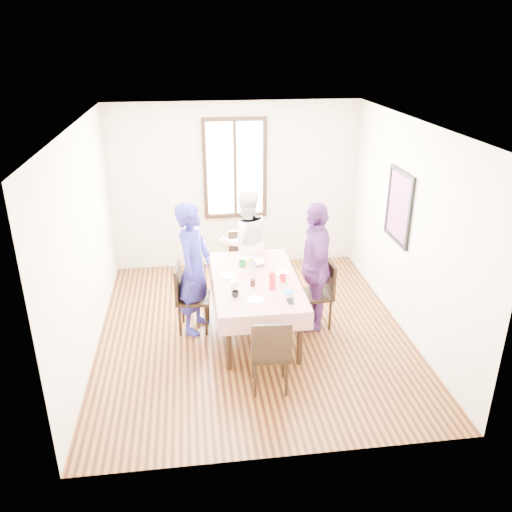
% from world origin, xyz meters
% --- Properties ---
extents(ground, '(4.50, 4.50, 0.00)m').
position_xyz_m(ground, '(0.00, 0.00, 0.00)').
color(ground, black).
rests_on(ground, ground).
extents(back_wall, '(4.00, 0.00, 4.00)m').
position_xyz_m(back_wall, '(0.00, 2.25, 1.35)').
color(back_wall, beige).
rests_on(back_wall, ground).
extents(right_wall, '(0.00, 4.50, 4.50)m').
position_xyz_m(right_wall, '(2.00, 0.00, 1.35)').
color(right_wall, beige).
rests_on(right_wall, ground).
extents(window_frame, '(1.02, 0.06, 1.62)m').
position_xyz_m(window_frame, '(0.00, 2.23, 1.65)').
color(window_frame, black).
rests_on(window_frame, back_wall).
extents(window_pane, '(0.90, 0.02, 1.50)m').
position_xyz_m(window_pane, '(0.00, 2.24, 1.65)').
color(window_pane, white).
rests_on(window_pane, back_wall).
extents(art_poster, '(0.04, 0.76, 0.96)m').
position_xyz_m(art_poster, '(1.98, 0.30, 1.55)').
color(art_poster, red).
rests_on(art_poster, right_wall).
extents(dining_table, '(0.96, 1.75, 0.75)m').
position_xyz_m(dining_table, '(0.04, 0.00, 0.38)').
color(dining_table, black).
rests_on(dining_table, ground).
extents(tablecloth, '(1.08, 1.87, 0.01)m').
position_xyz_m(tablecloth, '(0.04, 0.00, 0.76)').
color(tablecloth, '#5D0408').
rests_on(tablecloth, dining_table).
extents(chair_left, '(0.47, 0.47, 0.91)m').
position_xyz_m(chair_left, '(-0.76, 0.17, 0.46)').
color(chair_left, black).
rests_on(chair_left, ground).
extents(chair_right, '(0.45, 0.45, 0.91)m').
position_xyz_m(chair_right, '(0.84, 0.06, 0.46)').
color(chair_right, black).
rests_on(chair_right, ground).
extents(chair_far, '(0.47, 0.47, 0.91)m').
position_xyz_m(chair_far, '(0.04, 1.20, 0.46)').
color(chair_far, black).
rests_on(chair_far, ground).
extents(chair_near, '(0.45, 0.45, 0.91)m').
position_xyz_m(chair_near, '(0.04, -1.20, 0.46)').
color(chair_near, black).
rests_on(chair_near, ground).
extents(person_left, '(0.64, 0.75, 1.75)m').
position_xyz_m(person_left, '(-0.74, 0.17, 0.88)').
color(person_left, navy).
rests_on(person_left, ground).
extents(person_far, '(0.88, 0.75, 1.61)m').
position_xyz_m(person_far, '(0.04, 1.18, 0.80)').
color(person_far, white).
rests_on(person_far, ground).
extents(person_right, '(0.50, 1.05, 1.73)m').
position_xyz_m(person_right, '(0.82, 0.06, 0.87)').
color(person_right, '#562A6B').
rests_on(person_right, ground).
extents(mug_black, '(0.10, 0.10, 0.07)m').
position_xyz_m(mug_black, '(-0.26, -0.45, 0.80)').
color(mug_black, black).
rests_on(mug_black, tablecloth).
extents(mug_flag, '(0.12, 0.12, 0.09)m').
position_xyz_m(mug_flag, '(0.37, -0.12, 0.81)').
color(mug_flag, red).
rests_on(mug_flag, tablecloth).
extents(mug_green, '(0.12, 0.12, 0.08)m').
position_xyz_m(mug_green, '(-0.09, 0.40, 0.80)').
color(mug_green, '#0C7226').
rests_on(mug_green, tablecloth).
extents(serving_bowl, '(0.25, 0.25, 0.06)m').
position_xyz_m(serving_bowl, '(0.11, 0.44, 0.79)').
color(serving_bowl, white).
rests_on(serving_bowl, tablecloth).
extents(juice_carton, '(0.07, 0.07, 0.22)m').
position_xyz_m(juice_carton, '(0.21, -0.30, 0.87)').
color(juice_carton, red).
rests_on(juice_carton, tablecloth).
extents(butter_tub, '(0.11, 0.11, 0.05)m').
position_xyz_m(butter_tub, '(0.37, -0.52, 0.79)').
color(butter_tub, white).
rests_on(butter_tub, tablecloth).
extents(jam_jar, '(0.06, 0.06, 0.09)m').
position_xyz_m(jam_jar, '(-0.02, -0.20, 0.81)').
color(jam_jar, black).
rests_on(jam_jar, tablecloth).
extents(drinking_glass, '(0.08, 0.08, 0.11)m').
position_xyz_m(drinking_glass, '(-0.26, -0.26, 0.82)').
color(drinking_glass, silver).
rests_on(drinking_glass, tablecloth).
extents(smartphone, '(0.07, 0.14, 0.01)m').
position_xyz_m(smartphone, '(0.36, -0.66, 0.77)').
color(smartphone, black).
rests_on(smartphone, tablecloth).
extents(flower_vase, '(0.07, 0.07, 0.15)m').
position_xyz_m(flower_vase, '(0.01, 0.07, 0.84)').
color(flower_vase, silver).
rests_on(flower_vase, tablecloth).
extents(plate_left, '(0.20, 0.20, 0.01)m').
position_xyz_m(plate_left, '(-0.30, 0.13, 0.77)').
color(plate_left, white).
rests_on(plate_left, tablecloth).
extents(plate_right, '(0.20, 0.20, 0.01)m').
position_xyz_m(plate_right, '(0.38, 0.13, 0.77)').
color(plate_right, white).
rests_on(plate_right, tablecloth).
extents(plate_far, '(0.20, 0.20, 0.01)m').
position_xyz_m(plate_far, '(0.03, 0.65, 0.77)').
color(plate_far, white).
rests_on(plate_far, tablecloth).
extents(plate_near, '(0.20, 0.20, 0.01)m').
position_xyz_m(plate_near, '(-0.04, -0.57, 0.77)').
color(plate_near, white).
rests_on(plate_near, tablecloth).
extents(butter_lid, '(0.12, 0.12, 0.01)m').
position_xyz_m(butter_lid, '(0.37, -0.52, 0.82)').
color(butter_lid, blue).
rests_on(butter_lid, butter_tub).
extents(flower_bunch, '(0.09, 0.09, 0.10)m').
position_xyz_m(flower_bunch, '(0.01, 0.07, 0.96)').
color(flower_bunch, yellow).
rests_on(flower_bunch, flower_vase).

